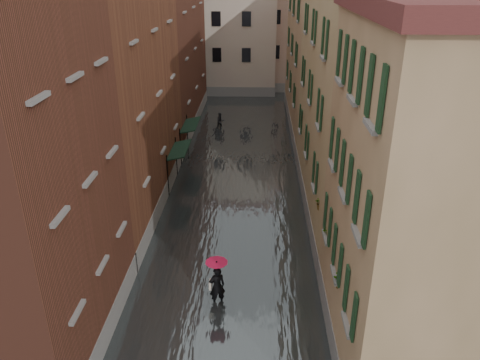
# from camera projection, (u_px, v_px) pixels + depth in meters

# --- Properties ---
(ground) EXTENTS (120.00, 120.00, 0.00)m
(ground) POSITION_uv_depth(u_px,v_px,m) (223.00, 308.00, 18.98)
(ground) COLOR slate
(ground) RESTS_ON ground
(floodwater) EXTENTS (10.00, 60.00, 0.20)m
(floodwater) POSITION_uv_depth(u_px,v_px,m) (238.00, 176.00, 30.76)
(floodwater) COLOR #3D4343
(floodwater) RESTS_ON ground
(building_left_mid) EXTENTS (6.00, 14.00, 12.50)m
(building_left_mid) POSITION_uv_depth(u_px,v_px,m) (102.00, 99.00, 24.83)
(building_left_mid) COLOR brown
(building_left_mid) RESTS_ON ground
(building_left_far) EXTENTS (6.00, 16.00, 14.00)m
(building_left_far) POSITION_uv_depth(u_px,v_px,m) (158.00, 43.00, 38.16)
(building_left_far) COLOR brown
(building_left_far) RESTS_ON ground
(building_right_near) EXTENTS (6.00, 8.00, 11.50)m
(building_right_near) POSITION_uv_depth(u_px,v_px,m) (440.00, 209.00, 14.53)
(building_right_near) COLOR olive
(building_right_near) RESTS_ON ground
(building_right_mid) EXTENTS (6.00, 14.00, 13.00)m
(building_right_mid) POSITION_uv_depth(u_px,v_px,m) (369.00, 97.00, 24.23)
(building_right_mid) COLOR tan
(building_right_mid) RESTS_ON ground
(building_right_far) EXTENTS (6.00, 16.00, 11.50)m
(building_right_far) POSITION_uv_depth(u_px,v_px,m) (329.00, 60.00, 38.18)
(building_right_far) COLOR olive
(building_right_far) RESTS_ON ground
(building_end_cream) EXTENTS (12.00, 9.00, 13.00)m
(building_end_cream) POSITION_uv_depth(u_px,v_px,m) (220.00, 29.00, 50.96)
(building_end_cream) COLOR beige
(building_end_cream) RESTS_ON ground
(building_end_pink) EXTENTS (10.00, 9.00, 12.00)m
(building_end_pink) POSITION_uv_depth(u_px,v_px,m) (301.00, 32.00, 52.67)
(building_end_pink) COLOR tan
(building_end_pink) RESTS_ON ground
(awning_near) EXTENTS (1.09, 3.16, 2.80)m
(awning_near) POSITION_uv_depth(u_px,v_px,m) (179.00, 151.00, 28.36)
(awning_near) COLOR black
(awning_near) RESTS_ON ground
(awning_far) EXTENTS (1.09, 3.32, 2.80)m
(awning_far) POSITION_uv_depth(u_px,v_px,m) (190.00, 126.00, 32.84)
(awning_far) COLOR black
(awning_far) RESTS_ON ground
(window_planters) EXTENTS (0.59, 6.35, 0.84)m
(window_planters) POSITION_uv_depth(u_px,v_px,m) (330.00, 229.00, 17.86)
(window_planters) COLOR brown
(window_planters) RESTS_ON ground
(pedestrian_main) EXTENTS (0.91, 0.91, 2.06)m
(pedestrian_main) POSITION_uv_depth(u_px,v_px,m) (217.00, 280.00, 18.69)
(pedestrian_main) COLOR black
(pedestrian_main) RESTS_ON ground
(pedestrian_far) EXTENTS (0.88, 0.79, 1.47)m
(pedestrian_far) POSITION_uv_depth(u_px,v_px,m) (220.00, 121.00, 39.58)
(pedestrian_far) COLOR black
(pedestrian_far) RESTS_ON ground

